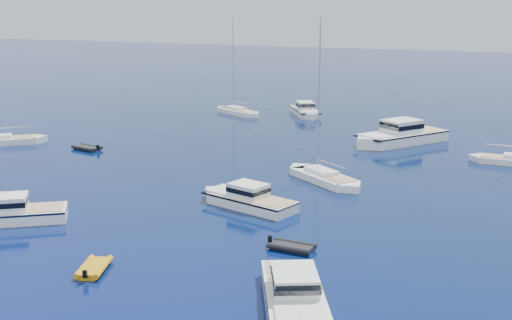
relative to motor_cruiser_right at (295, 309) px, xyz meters
The scene contains 12 objects.
ground 8.26m from the motor_cruiser_right, behind, with size 400.00×400.00×0.00m, color #09145D.
motor_cruiser_right is the anchor object (origin of this frame).
motor_cruiser_left 25.38m from the motor_cruiser_right, 168.42° to the left, with size 3.03×9.90×2.60m, color white, non-canonical shape.
motor_cruiser_centre 18.62m from the motor_cruiser_right, 122.12° to the left, with size 2.88×9.40×2.47m, color silver, non-canonical shape.
motor_cruiser_distant 45.21m from the motor_cruiser_right, 94.70° to the left, with size 4.10×13.39×3.52m, color white, non-canonical shape.
motor_cruiser_horizon 62.58m from the motor_cruiser_right, 108.77° to the left, with size 2.91×9.52×2.50m, color white, non-canonical shape.
sailboat_mid_r 26.43m from the motor_cruiser_right, 104.43° to the left, with size 2.69×10.34×15.20m, color white, non-canonical shape.
sailboat_mid_l 52.64m from the motor_cruiser_right, 150.04° to the left, with size 2.81×10.82×15.90m, color white, non-canonical shape.
sailboat_far_l 63.67m from the motor_cruiser_right, 117.71° to the left, with size 2.53×9.72×14.28m, color silver, non-canonical shape.
tender_yellow 13.02m from the motor_cruiser_right, behind, with size 1.84×3.29×0.95m, color #C6880B, non-canonical shape.
tender_grey_near 8.76m from the motor_cruiser_right, 111.49° to the left, with size 1.79×3.18×0.95m, color black, non-canonical shape.
tender_grey_far 44.59m from the motor_cruiser_right, 141.25° to the left, with size 1.95×3.54×0.95m, color black, non-canonical shape.
Camera 1 is at (19.43, -30.75, 16.02)m, focal length 46.97 mm.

